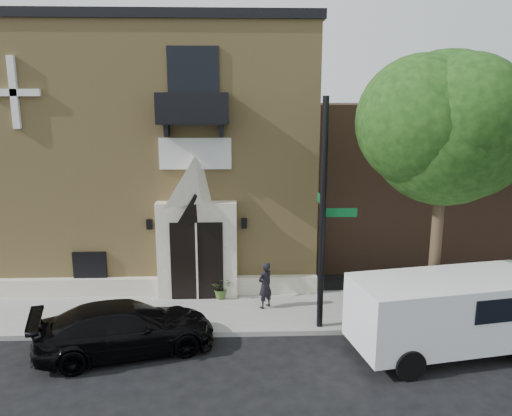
% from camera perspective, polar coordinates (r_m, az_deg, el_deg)
% --- Properties ---
extents(ground, '(120.00, 120.00, 0.00)m').
position_cam_1_polar(ground, '(14.64, -3.36, -14.52)').
color(ground, black).
rests_on(ground, ground).
extents(sidewalk, '(42.00, 3.00, 0.15)m').
position_cam_1_polar(sidewalk, '(15.97, 0.41, -11.80)').
color(sidewalk, gray).
rests_on(sidewalk, ground).
extents(church, '(12.20, 11.01, 9.30)m').
position_cam_1_polar(church, '(21.35, -11.19, 6.85)').
color(church, tan).
rests_on(church, ground).
extents(neighbour_building, '(18.00, 8.00, 6.40)m').
position_cam_1_polar(neighbour_building, '(25.17, 25.51, 3.40)').
color(neighbour_building, brown).
rests_on(neighbour_building, ground).
extents(street_tree_left, '(4.97, 4.38, 7.77)m').
position_cam_1_polar(street_tree_left, '(14.57, 21.07, 8.62)').
color(street_tree_left, '#38281C').
rests_on(street_tree_left, sidewalk).
extents(black_sedan, '(5.01, 3.12, 1.35)m').
position_cam_1_polar(black_sedan, '(14.01, -14.68, -13.15)').
color(black_sedan, black).
rests_on(black_sedan, ground).
extents(cargo_van, '(5.40, 2.91, 2.09)m').
position_cam_1_polar(cargo_van, '(14.35, 21.88, -10.88)').
color(cargo_van, white).
rests_on(cargo_van, ground).
extents(street_sign, '(1.04, 1.04, 6.55)m').
position_cam_1_polar(street_sign, '(13.95, 7.69, -0.88)').
color(street_sign, black).
rests_on(street_sign, sidewalk).
extents(fire_hydrant, '(0.42, 0.33, 0.73)m').
position_cam_1_polar(fire_hydrant, '(16.18, 22.25, -10.75)').
color(fire_hydrant, '#B13016').
rests_on(fire_hydrant, sidewalk).
extents(dumpster, '(2.02, 1.52, 1.17)m').
position_cam_1_polar(dumpster, '(16.18, 20.83, -9.75)').
color(dumpster, '#0F3A1D').
rests_on(dumpster, sidewalk).
extents(planter, '(0.71, 0.64, 0.72)m').
position_cam_1_polar(planter, '(16.71, -3.98, -9.08)').
color(planter, '#446029').
rests_on(planter, sidewalk).
extents(pedestrian_near, '(0.64, 0.63, 1.49)m').
position_cam_1_polar(pedestrian_near, '(15.83, 1.04, -8.80)').
color(pedestrian_near, black).
rests_on(pedestrian_near, sidewalk).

